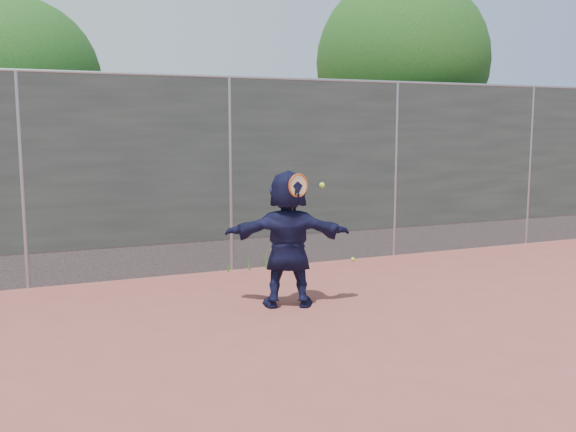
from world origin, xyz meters
name	(u,v)px	position (x,y,z in m)	size (l,w,h in m)	color
ground	(331,335)	(0.00, 0.00, 0.00)	(80.00, 80.00, 0.00)	#9E4C42
player	(288,239)	(0.03, 1.26, 0.86)	(1.60, 0.51, 1.72)	#131436
ball_ground	(353,259)	(2.09, 3.32, 0.03)	(0.07, 0.07, 0.07)	#B5F035
fence	(230,170)	(0.00, 3.50, 1.58)	(20.00, 0.06, 3.03)	#38423D
swing_action	(300,187)	(0.11, 1.06, 1.53)	(0.51, 0.14, 0.51)	#BF4D11
tree_right	(408,67)	(4.68, 5.75, 3.49)	(3.78, 3.60, 5.39)	#382314
tree_left	(25,88)	(-2.85, 6.55, 2.94)	(3.15, 3.00, 4.53)	#382314
weed_clump	(251,261)	(0.29, 3.38, 0.13)	(0.68, 0.07, 0.30)	#387226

